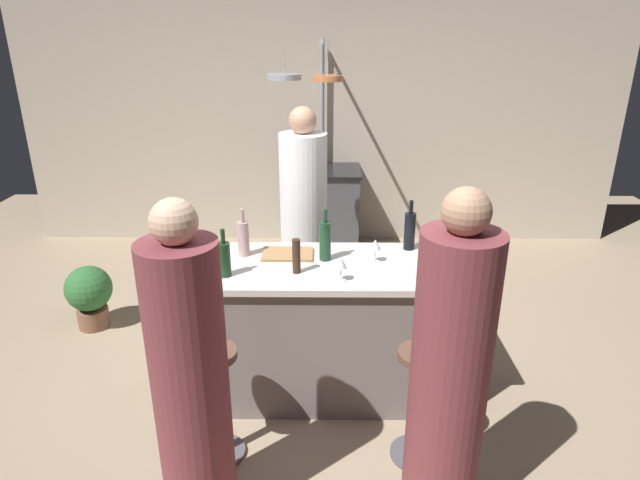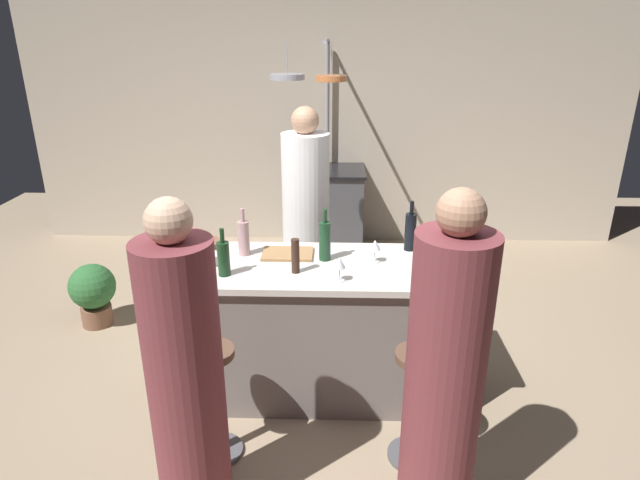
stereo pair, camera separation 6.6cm
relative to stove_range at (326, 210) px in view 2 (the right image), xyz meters
name	(u,v)px [view 2 (the right image)]	position (x,y,z in m)	size (l,w,h in m)	color
ground_plane	(319,386)	(0.00, -2.45, -0.45)	(9.00, 9.00, 0.00)	gray
back_wall	(327,123)	(0.00, 0.40, 0.85)	(6.40, 0.16, 2.60)	#BCAD99
kitchen_island	(319,328)	(0.00, -2.45, 0.01)	(1.80, 0.72, 0.90)	slate
stove_range	(326,210)	(0.00, 0.00, 0.00)	(0.80, 0.64, 0.89)	#47474C
chef	(306,226)	(-0.13, -1.48, 0.35)	(0.36, 0.36, 1.72)	white
bar_stool_right	(416,402)	(0.54, -3.07, -0.07)	(0.28, 0.28, 0.68)	#4C4C51
guest_right	(444,381)	(0.59, -3.43, 0.33)	(0.35, 0.35, 1.66)	brown
bar_stool_left	(214,398)	(-0.55, -3.07, -0.07)	(0.28, 0.28, 0.68)	#4C4C51
guest_left	(186,383)	(-0.57, -3.45, 0.31)	(0.34, 0.34, 1.62)	brown
overhead_pot_rack	(318,100)	(-0.07, -0.49, 1.20)	(0.61, 1.42, 2.17)	gray
potted_plant	(93,291)	(-1.83, -1.67, -0.15)	(0.36, 0.36, 0.52)	brown
cutting_board	(288,254)	(-0.21, -2.31, 0.46)	(0.32, 0.22, 0.02)	#997047
pepper_mill	(295,256)	(-0.14, -2.57, 0.56)	(0.05, 0.05, 0.21)	#382319
wine_bottle_red	(224,258)	(-0.55, -2.62, 0.56)	(0.07, 0.07, 0.29)	#143319
wine_bottle_rose	(244,237)	(-0.48, -2.31, 0.57)	(0.07, 0.07, 0.31)	#B78C8E
wine_bottle_dark	(410,231)	(0.58, -2.20, 0.58)	(0.07, 0.07, 0.33)	black
wine_bottle_green	(325,240)	(0.03, -2.38, 0.58)	(0.07, 0.07, 0.33)	#193D23
wine_glass_near_left_guest	(375,246)	(0.34, -2.40, 0.56)	(0.07, 0.07, 0.15)	silver
wine_glass_by_chef	(340,264)	(0.12, -2.68, 0.56)	(0.07, 0.07, 0.15)	silver
mixing_bowl_steel	(206,259)	(-0.69, -2.46, 0.48)	(0.16, 0.16, 0.06)	#B7B7BC
mixing_bowl_wooden	(205,246)	(-0.74, -2.27, 0.49)	(0.20, 0.20, 0.07)	brown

